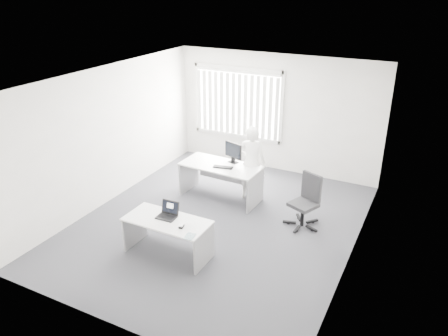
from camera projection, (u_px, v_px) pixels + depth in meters
The scene contains 18 objects.
ground at pixel (218, 224), 8.40m from camera, with size 6.00×6.00×0.00m, color #3F4045.
wall_back at pixel (276, 114), 10.29m from camera, with size 5.00×0.02×2.80m, color beige.
wall_front at pixel (104, 238), 5.39m from camera, with size 5.00×0.02×2.80m, color beige.
wall_left at pixel (109, 135), 8.88m from camera, with size 0.02×6.00×2.80m, color beige.
wall_right at pixel (359, 184), 6.80m from camera, with size 0.02×6.00×2.80m, color beige.
ceiling at pixel (217, 79), 7.28m from camera, with size 5.00×6.00×0.02m, color white.
window at pixel (237, 103), 10.61m from camera, with size 2.32×0.06×1.76m, color silver.
blinds at pixel (236, 105), 10.58m from camera, with size 2.20×0.10×1.50m, color silver, non-canonical shape.
desk_near at pixel (168, 229), 7.31m from camera, with size 1.45×0.69×0.66m.
desk_far at pixel (221, 174), 9.19m from camera, with size 1.70×0.86×0.76m.
office_chair at pixel (304, 210), 8.25m from camera, with size 0.76×0.76×1.03m.
person at pixel (251, 163), 9.10m from camera, with size 0.59×0.39×1.61m, color white.
laptop at pixel (166, 211), 7.25m from camera, with size 0.32×0.29×0.25m, color black, non-canonical shape.
paper_sheet at pixel (185, 226), 7.05m from camera, with size 0.30×0.21×0.00m, color silver.
mouse at pixel (181, 226), 7.02m from camera, with size 0.07×0.11×0.05m, color silver, non-canonical shape.
booklet at pixel (190, 236), 6.78m from camera, with size 0.14×0.20×0.01m, color white.
keyboard at pixel (223, 167), 8.97m from camera, with size 0.41×0.14×0.02m, color black.
monitor at pixel (233, 153), 9.14m from camera, with size 0.44×0.13×0.44m, color black, non-canonical shape.
Camera 1 is at (3.40, -6.42, 4.36)m, focal length 35.00 mm.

